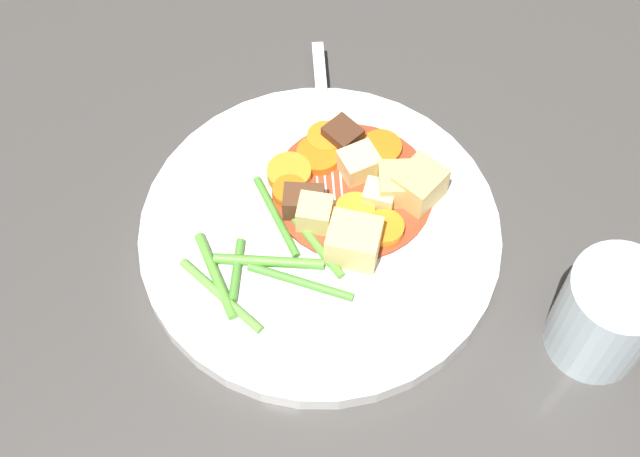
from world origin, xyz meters
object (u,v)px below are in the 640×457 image
at_px(carrot_slice_4, 381,149).
at_px(meat_chunk_1, 343,137).
at_px(fork, 325,128).
at_px(potato_chunk_1, 379,196).
at_px(potato_chunk_0, 398,185).
at_px(potato_chunk_3, 419,186).
at_px(potato_chunk_2, 316,213).
at_px(potato_chunk_5, 354,241).
at_px(dinner_plate, 320,234).
at_px(carrot_slice_2, 319,156).
at_px(carrot_slice_5, 289,174).
at_px(potato_chunk_4, 359,164).
at_px(carrot_slice_1, 355,213).
at_px(carrot_slice_6, 325,140).
at_px(carrot_slice_3, 385,229).
at_px(meat_chunk_0, 300,206).
at_px(water_glass, 607,315).
at_px(carrot_slice_0, 290,193).

distance_m(carrot_slice_4, meat_chunk_1, 0.03).
bearing_deg(fork, potato_chunk_1, -98.80).
relative_size(potato_chunk_0, potato_chunk_3, 0.85).
relative_size(potato_chunk_2, meat_chunk_1, 0.98).
relative_size(potato_chunk_1, potato_chunk_5, 0.63).
relative_size(dinner_plate, potato_chunk_1, 11.65).
bearing_deg(carrot_slice_2, potato_chunk_2, -130.78).
xyz_separation_m(carrot_slice_5, potato_chunk_4, (0.05, -0.03, 0.01)).
relative_size(dinner_plate, carrot_slice_4, 8.47).
distance_m(carrot_slice_1, carrot_slice_6, 0.07).
bearing_deg(carrot_slice_2, carrot_slice_5, 177.98).
distance_m(carrot_slice_3, meat_chunk_0, 0.07).
distance_m(carrot_slice_5, meat_chunk_1, 0.05).
distance_m(fork, water_glass, 0.27).
relative_size(carrot_slice_0, potato_chunk_4, 0.94).
bearing_deg(meat_chunk_0, potato_chunk_0, -25.55).
height_order(carrot_slice_6, fork, carrot_slice_6).
xyz_separation_m(fork, water_glass, (0.04, -0.27, 0.02)).
xyz_separation_m(potato_chunk_2, meat_chunk_1, (0.06, 0.04, -0.00)).
bearing_deg(carrot_slice_5, fork, 20.73).
bearing_deg(carrot_slice_5, dinner_plate, -101.54).
relative_size(carrot_slice_1, potato_chunk_4, 1.09).
bearing_deg(carrot_slice_0, potato_chunk_5, -84.74).
relative_size(meat_chunk_1, fork, 0.18).
relative_size(potato_chunk_3, potato_chunk_4, 1.24).
bearing_deg(water_glass, potato_chunk_3, 98.00).
bearing_deg(carrot_slice_2, carrot_slice_1, -101.46).
bearing_deg(carrot_slice_6, potato_chunk_3, -74.27).
bearing_deg(carrot_slice_1, potato_chunk_1, -6.28).
bearing_deg(potato_chunk_3, potato_chunk_0, 133.58).
distance_m(carrot_slice_1, meat_chunk_0, 0.04).
bearing_deg(meat_chunk_1, potato_chunk_2, -145.06).
xyz_separation_m(potato_chunk_0, potato_chunk_4, (-0.01, 0.04, -0.00)).
height_order(potato_chunk_0, potato_chunk_4, potato_chunk_0).
bearing_deg(carrot_slice_2, carrot_slice_0, -161.00).
xyz_separation_m(carrot_slice_0, carrot_slice_5, (0.01, 0.01, -0.00)).
height_order(potato_chunk_0, meat_chunk_1, potato_chunk_0).
xyz_separation_m(carrot_slice_2, potato_chunk_5, (-0.03, -0.08, 0.01)).
bearing_deg(water_glass, carrot_slice_1, 111.85).
distance_m(carrot_slice_2, carrot_slice_5, 0.03).
xyz_separation_m(carrot_slice_1, potato_chunk_5, (-0.02, -0.02, 0.01)).
relative_size(carrot_slice_3, meat_chunk_1, 1.12).
distance_m(carrot_slice_0, carrot_slice_3, 0.08).
distance_m(potato_chunk_1, water_glass, 0.19).
distance_m(carrot_slice_2, potato_chunk_3, 0.09).
xyz_separation_m(carrot_slice_6, potato_chunk_0, (0.01, -0.07, 0.01)).
height_order(potato_chunk_2, potato_chunk_5, potato_chunk_5).
bearing_deg(potato_chunk_1, water_glass, -74.24).
relative_size(carrot_slice_3, potato_chunk_4, 1.03).
relative_size(potato_chunk_0, fork, 0.20).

